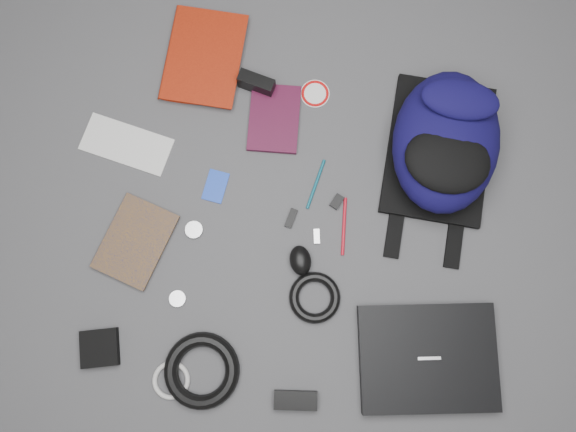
% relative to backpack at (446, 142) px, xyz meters
% --- Properties ---
extents(ground, '(4.00, 4.00, 0.00)m').
position_rel_backpack_xyz_m(ground, '(-0.38, -0.26, -0.09)').
color(ground, '#4F4F51').
rests_on(ground, ground).
extents(backpack, '(0.31, 0.44, 0.18)m').
position_rel_backpack_xyz_m(backpack, '(0.00, 0.00, 0.00)').
color(backpack, black).
rests_on(backpack, ground).
extents(laptop, '(0.41, 0.35, 0.04)m').
position_rel_backpack_xyz_m(laptop, '(0.05, -0.57, -0.07)').
color(laptop, black).
rests_on(laptop, ground).
extents(textbook_red, '(0.22, 0.30, 0.03)m').
position_rel_backpack_xyz_m(textbook_red, '(-0.81, 0.14, -0.08)').
color(textbook_red, maroon).
rests_on(textbook_red, ground).
extents(comic_book, '(0.21, 0.26, 0.02)m').
position_rel_backpack_xyz_m(comic_book, '(-0.85, -0.39, -0.08)').
color(comic_book, '#A86D0C').
rests_on(comic_book, ground).
extents(envelope, '(0.26, 0.15, 0.00)m').
position_rel_backpack_xyz_m(envelope, '(-0.86, -0.15, -0.09)').
color(envelope, silver).
rests_on(envelope, ground).
extents(dvd_case, '(0.16, 0.21, 0.02)m').
position_rel_backpack_xyz_m(dvd_case, '(-0.47, 0.01, -0.08)').
color(dvd_case, '#380A1F').
rests_on(dvd_case, ground).
extents(compact_camera, '(0.11, 0.05, 0.06)m').
position_rel_backpack_xyz_m(compact_camera, '(-0.54, 0.09, -0.06)').
color(compact_camera, black).
rests_on(compact_camera, ground).
extents(sticker_disc, '(0.10, 0.10, 0.00)m').
position_rel_backpack_xyz_m(sticker_disc, '(-0.37, 0.10, -0.09)').
color(sticker_disc, white).
rests_on(sticker_disc, ground).
extents(pen_teal, '(0.03, 0.15, 0.01)m').
position_rel_backpack_xyz_m(pen_teal, '(-0.32, -0.16, -0.09)').
color(pen_teal, '#0B5164').
rests_on(pen_teal, ground).
extents(pen_red, '(0.03, 0.16, 0.01)m').
position_rel_backpack_xyz_m(pen_red, '(-0.22, -0.26, -0.09)').
color(pen_red, red).
rests_on(pen_red, ground).
extents(id_badge, '(0.06, 0.09, 0.00)m').
position_rel_backpack_xyz_m(id_badge, '(-0.59, -0.22, -0.09)').
color(id_badge, blue).
rests_on(id_badge, ground).
extents(usb_black, '(0.03, 0.06, 0.01)m').
position_rel_backpack_xyz_m(usb_black, '(-0.37, -0.27, -0.09)').
color(usb_black, black).
rests_on(usb_black, ground).
extents(usb_silver, '(0.02, 0.04, 0.01)m').
position_rel_backpack_xyz_m(usb_silver, '(-0.29, -0.30, -0.09)').
color(usb_silver, '#BDBDC0').
rests_on(usb_silver, ground).
extents(key_fob, '(0.04, 0.05, 0.01)m').
position_rel_backpack_xyz_m(key_fob, '(-0.25, -0.20, -0.09)').
color(key_fob, black).
rests_on(key_fob, ground).
extents(mouse, '(0.08, 0.10, 0.04)m').
position_rel_backpack_xyz_m(mouse, '(-0.32, -0.38, -0.07)').
color(mouse, black).
rests_on(mouse, ground).
extents(headphone_left, '(0.06, 0.06, 0.01)m').
position_rel_backpack_xyz_m(headphone_left, '(-0.62, -0.35, -0.09)').
color(headphone_left, '#AAAAAC').
rests_on(headphone_left, ground).
extents(headphone_right, '(0.06, 0.06, 0.01)m').
position_rel_backpack_xyz_m(headphone_right, '(-0.63, -0.54, -0.09)').
color(headphone_right, silver).
rests_on(headphone_right, ground).
extents(cable_coil, '(0.14, 0.14, 0.03)m').
position_rel_backpack_xyz_m(cable_coil, '(-0.27, -0.47, -0.08)').
color(cable_coil, black).
rests_on(cable_coil, ground).
extents(power_brick, '(0.12, 0.06, 0.03)m').
position_rel_backpack_xyz_m(power_brick, '(-0.27, -0.74, -0.08)').
color(power_brick, black).
rests_on(power_brick, ground).
extents(power_cord_coil, '(0.22, 0.22, 0.04)m').
position_rel_backpack_xyz_m(power_cord_coil, '(-0.52, -0.71, -0.07)').
color(power_cord_coil, black).
rests_on(power_cord_coil, ground).
extents(pouch, '(0.12, 0.12, 0.03)m').
position_rel_backpack_xyz_m(pouch, '(-0.80, -0.70, -0.08)').
color(pouch, black).
rests_on(pouch, ground).
extents(white_cable_coil, '(0.13, 0.13, 0.01)m').
position_rel_backpack_xyz_m(white_cable_coil, '(-0.60, -0.75, -0.09)').
color(white_cable_coil, silver).
rests_on(white_cable_coil, ground).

